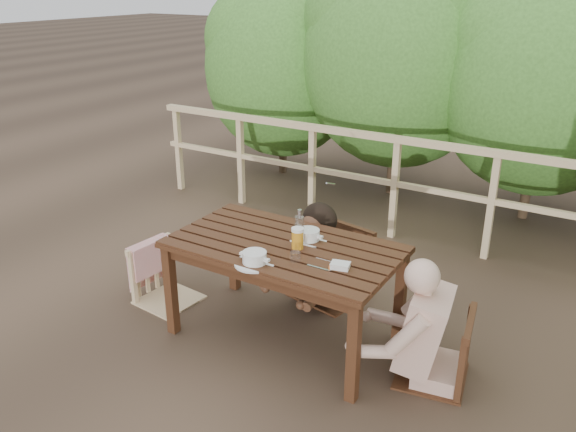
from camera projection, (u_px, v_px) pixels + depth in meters
The scene contains 16 objects.
ground at pixel (284, 335), 4.14m from camera, with size 60.00×60.00×0.00m, color brown.
table at pixel (284, 292), 4.00m from camera, with size 1.52×0.86×0.70m, color #371E10.
chair_left at pixel (165, 251), 4.41m from camera, with size 0.43×0.43×0.87m, color tan.
chair_far at pixel (331, 236), 4.47m from camera, with size 0.51×0.51×1.03m, color #371E10.
chair_right at pixel (438, 317), 3.54m from camera, with size 0.44×0.44×0.89m, color #371E10.
woman at pixel (333, 222), 4.44m from camera, with size 0.50×0.62×1.25m, color black, non-canonical shape.
diner_right at pixel (446, 286), 3.44m from camera, with size 0.54×0.66×1.33m, color tan, non-canonical shape.
railing at pixel (395, 188), 5.52m from camera, with size 5.60×0.10×1.01m, color tan.
hedge_row at pixel (488, 28), 5.75m from camera, with size 6.60×1.60×3.80m, color #396A26, non-canonical shape.
soup_near at pixel (255, 258), 3.60m from camera, with size 0.26×0.26×0.09m, color silver.
soup_far at pixel (308, 235), 3.92m from camera, with size 0.25×0.25×0.08m, color silver.
bread_roll at pixel (253, 256), 3.64m from camera, with size 0.14×0.10×0.08m, color #AC7B35.
beer_glass at pixel (298, 239), 3.78m from camera, with size 0.08×0.08×0.16m, color orange.
bottle at pixel (300, 228), 3.83m from camera, with size 0.06×0.06×0.25m, color white.
tumbler at pixel (295, 258), 3.62m from camera, with size 0.07×0.07×0.08m, color silver.
butter_tub at pixel (340, 267), 3.53m from camera, with size 0.12×0.08×0.05m, color white.
Camera 1 is at (1.85, -2.98, 2.35)m, focal length 36.23 mm.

